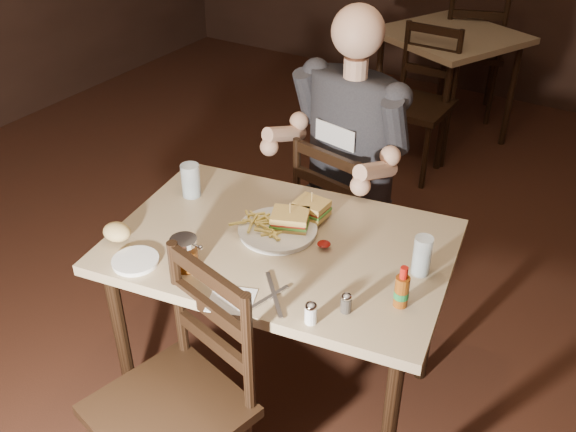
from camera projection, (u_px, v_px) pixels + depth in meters
The scene contains 24 objects.
room_shell at pixel (256, 50), 2.04m from camera, with size 7.00×7.00×7.00m.
main_table at pixel (281, 261), 2.29m from camera, with size 1.28×0.96×0.77m.
bg_table at pixel (449, 46), 4.28m from camera, with size 1.06×1.06×0.77m.
chair_far at pixel (348, 220), 2.97m from camera, with size 0.40×0.44×0.86m, color black, non-canonical shape.
chair_near at pixel (168, 410), 2.01m from camera, with size 0.43×0.47×0.92m, color black, non-canonical shape.
bg_chair_far at pixel (471, 50), 4.78m from camera, with size 0.45×0.50×0.99m, color black, non-canonical shape.
bg_chair_near at pixel (415, 106), 4.01m from camera, with size 0.42×0.46×0.91m, color black, non-canonical shape.
diner at pixel (347, 125), 2.66m from camera, with size 0.56×0.44×0.98m, color #2C2D31, non-canonical shape.
dinner_plate at pixel (278, 231), 2.29m from camera, with size 0.28×0.28×0.02m, color white.
sandwich_left at pixel (312, 204), 2.33m from camera, with size 0.11×0.10×0.10m, color tan, non-canonical shape.
sandwich_right at pixel (290, 214), 2.27m from camera, with size 0.13×0.11×0.11m, color tan, non-canonical shape.
fries_pile at pixel (261, 223), 2.28m from camera, with size 0.23×0.16×0.04m, color #F4DA5F, non-canonical shape.
ketchup_dollop at pixel (324, 244), 2.20m from camera, with size 0.05×0.05×0.01m, color maroon.
glass_left at pixel (191, 180), 2.47m from camera, with size 0.07×0.07×0.13m, color silver.
glass_right at pixel (422, 256), 2.06m from camera, with size 0.06×0.06×0.14m, color silver.
hot_sauce at pixel (402, 287), 1.93m from camera, with size 0.04×0.04×0.14m, color brown, non-canonical shape.
salt_shaker at pixel (311, 313), 1.88m from camera, with size 0.04×0.04×0.07m, color white, non-canonical shape.
pepper_shaker at pixel (346, 303), 1.93m from camera, with size 0.03×0.03×0.06m, color #38332D, non-canonical shape.
syrup_dispenser at pixel (185, 253), 2.09m from camera, with size 0.09×0.09×0.11m, color brown, non-canonical shape.
napkin at pixel (231, 300), 1.98m from camera, with size 0.14×0.13×0.00m, color white.
knife at pixel (274, 294), 2.00m from camera, with size 0.01×0.22×0.01m, color silver.
fork at pixel (268, 298), 1.99m from camera, with size 0.01×0.17×0.01m, color silver.
side_plate at pixel (136, 262), 2.14m from camera, with size 0.15×0.15×0.01m, color white.
bread_roll at pixel (117, 232), 2.22m from camera, with size 0.10×0.09×0.06m, color tan.
Camera 1 is at (1.13, -1.65, 2.08)m, focal length 40.00 mm.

